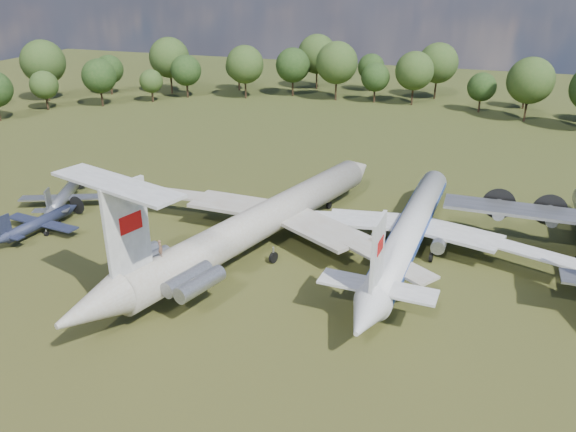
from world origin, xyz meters
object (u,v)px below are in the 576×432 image
(small_prop_west, at_px, (39,225))
(person_on_il62, at_px, (160,248))
(tu104_jet, at_px, (410,235))
(small_prop_northwest, at_px, (63,200))
(il62_airliner, at_px, (262,227))

(small_prop_west, relative_size, person_on_il62, 8.71)
(tu104_jet, xyz_separation_m, small_prop_northwest, (-48.97, -2.28, -1.23))
(tu104_jet, height_order, small_prop_west, tu104_jet)
(il62_airliner, distance_m, small_prop_west, 29.61)
(small_prop_northwest, distance_m, person_on_il62, 32.96)
(il62_airliner, height_order, tu104_jet, il62_airliner)
(small_prop_west, distance_m, person_on_il62, 26.94)
(small_prop_northwest, bearing_deg, il62_airliner, -27.41)
(small_prop_west, bearing_deg, il62_airliner, 16.96)
(il62_airliner, distance_m, person_on_il62, 16.49)
(tu104_jet, relative_size, small_prop_west, 3.25)
(il62_airliner, xyz_separation_m, small_prop_west, (-29.00, -5.67, -1.76))
(small_prop_northwest, bearing_deg, person_on_il62, -56.27)
(il62_airliner, bearing_deg, small_prop_west, -152.69)
(tu104_jet, distance_m, small_prop_northwest, 49.04)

